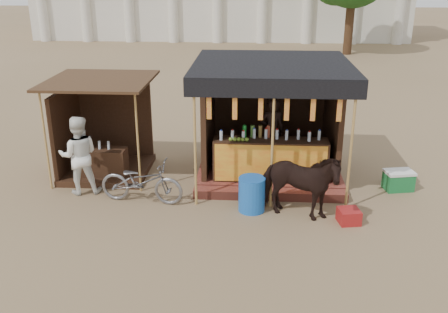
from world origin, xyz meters
TOP-DOWN VIEW (x-y plane):
  - ground at (0.00, 0.00)m, footprint 120.00×120.00m
  - main_stall at (1.00, 3.36)m, footprint 3.60×3.61m
  - secondary_stall at (-3.17, 3.24)m, footprint 2.40×2.40m
  - cow at (1.52, 1.07)m, footprint 1.89×1.29m
  - motorbike at (-1.79, 1.59)m, footprint 1.91×0.87m
  - bystander at (-3.26, 2.00)m, footprint 1.01×0.87m
  - blue_barrel at (0.60, 1.33)m, footprint 0.70×0.70m
  - red_crate at (2.55, 0.90)m, footprint 0.47×0.47m
  - cooler at (3.96, 2.60)m, footprint 0.71×0.55m

SIDE VIEW (x-z plane):
  - ground at x=0.00m, z-range 0.00..0.00m
  - red_crate at x=2.55m, z-range 0.00..0.29m
  - cooler at x=3.96m, z-range 0.00..0.46m
  - blue_barrel at x=0.60m, z-range 0.00..0.74m
  - motorbike at x=-1.79m, z-range 0.00..0.97m
  - cow at x=1.52m, z-range 0.00..1.46m
  - secondary_stall at x=-3.17m, z-range -0.34..2.04m
  - bystander at x=-3.26m, z-range 0.00..1.80m
  - main_stall at x=1.00m, z-range -0.37..2.41m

